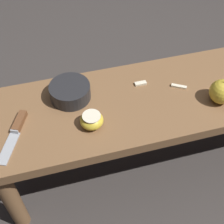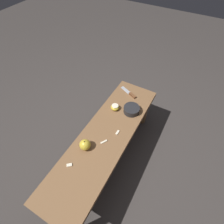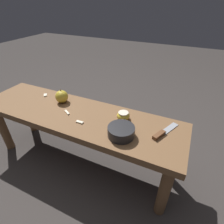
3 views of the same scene
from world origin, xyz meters
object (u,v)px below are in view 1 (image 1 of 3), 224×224
at_px(knife, 16,129).
at_px(wooden_bench, 165,107).
at_px(apple_cut, 92,120).
at_px(apple_whole, 222,92).
at_px(bowl, 70,92).

bearing_deg(knife, wooden_bench, 116.81).
bearing_deg(wooden_bench, apple_cut, -166.99).
xyz_separation_m(wooden_bench, apple_cut, (-0.29, -0.07, 0.09)).
relative_size(apple_whole, bowl, 0.68).
xyz_separation_m(wooden_bench, bowl, (-0.33, 0.07, 0.09)).
bearing_deg(apple_cut, wooden_bench, 13.01).
relative_size(wooden_bench, apple_cut, 17.68).
height_order(knife, apple_whole, apple_whole).
distance_m(knife, apple_whole, 0.68).
xyz_separation_m(apple_whole, bowl, (-0.49, 0.15, -0.02)).
bearing_deg(apple_cut, knife, 169.93).
distance_m(wooden_bench, knife, 0.53).
bearing_deg(knife, apple_whole, 109.81).
xyz_separation_m(knife, bowl, (0.19, 0.10, 0.02)).
distance_m(apple_cut, bowl, 0.15).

